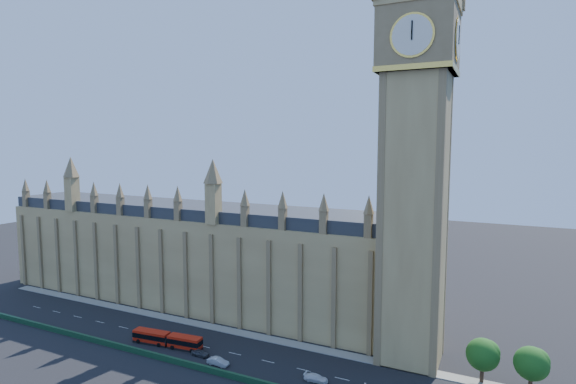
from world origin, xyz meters
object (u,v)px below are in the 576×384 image
at_px(red_bus, 167,339).
at_px(car_silver, 218,362).
at_px(car_white, 316,378).
at_px(car_grey, 200,353).

bearing_deg(red_bus, car_silver, -14.87).
bearing_deg(car_white, car_grey, 90.25).
xyz_separation_m(car_grey, car_silver, (5.64, -1.66, 0.09)).
height_order(car_silver, car_white, car_silver).
bearing_deg(car_grey, car_silver, -105.84).
bearing_deg(car_silver, car_grey, 74.11).
xyz_separation_m(red_bus, car_grey, (9.59, -0.82, -0.84)).
distance_m(car_grey, car_silver, 5.88).
bearing_deg(red_bus, car_white, -5.19).
bearing_deg(red_bus, car_grey, -10.52).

